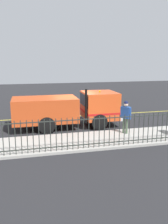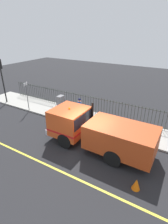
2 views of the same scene
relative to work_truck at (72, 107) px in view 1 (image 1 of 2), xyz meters
The scene contains 7 objects.
ground_plane 1.32m from the work_truck, 149.67° to the left, with size 56.73×56.73×0.00m, color #232326.
sidewalk_slab 3.18m from the work_truck, ahead, with size 2.67×25.79×0.12m, color #A3A099.
lane_marking 3.05m from the work_truck, behind, with size 0.12×23.21×0.01m, color yellow.
work_truck is the anchor object (origin of this frame).
worker_standing 3.46m from the work_truck, 46.45° to the left, with size 0.56×0.48×1.82m.
iron_fence 4.11m from the work_truck, ahead, with size 0.04×21.95×1.49m.
traffic_cone 3.82m from the work_truck, 120.85° to the right, with size 0.39×0.39×0.56m, color orange.
Camera 1 is at (14.54, -2.95, 4.10)m, focal length 38.27 mm.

